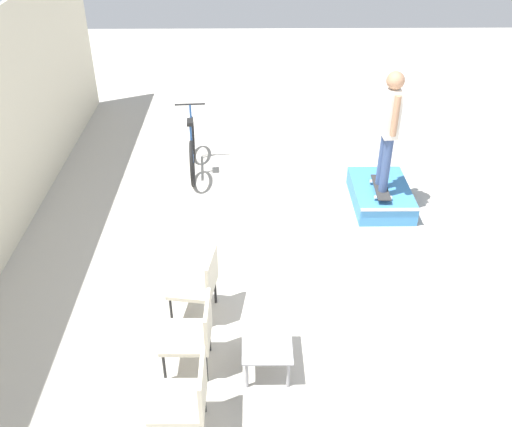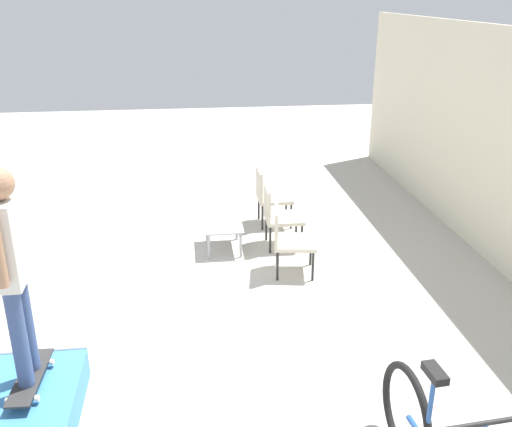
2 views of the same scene
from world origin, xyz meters
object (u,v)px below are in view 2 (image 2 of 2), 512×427
Objects in this scene: skate_ramp_box at (23,413)px; person_skater at (10,259)px; patio_chair_left at (269,194)px; coffee_table at (223,227)px; patio_chair_center at (278,213)px; skateboard_on_ramp at (30,377)px; patio_chair_right at (288,237)px.

person_skater is (-0.16, 0.05, 1.33)m from skate_ramp_box.
skate_ramp_box is at bearing 147.57° from patio_chair_left.
coffee_table is 0.78m from patio_chair_center.
skate_ramp_box is at bearing 142.31° from patio_chair_center.
patio_chair_right is (-2.35, 2.60, 0.12)m from skateboard_on_ramp.
skateboard_on_ramp is 0.88× the size of patio_chair_right.
person_skater reaches higher than patio_chair_right.
patio_chair_left is at bearing 8.69° from patio_chair_right.
person_skater is at bearing 141.51° from patio_chair_center.
patio_chair_right is at bearing -179.04° from patio_chair_center.
person_skater is (0.00, -0.00, 1.09)m from skateboard_on_ramp.
coffee_table is 0.79× the size of patio_chair_center.
skateboard_on_ramp is at bearing 161.26° from skate_ramp_box.
skateboard_on_ramp is 3.51m from patio_chair_right.
patio_chair_right is (-2.51, 2.66, 0.35)m from skate_ramp_box.
person_skater is at bearing 140.72° from patio_chair_right.
patio_chair_right is (0.82, 0.00, 0.00)m from patio_chair_center.
patio_chair_center is 0.82m from patio_chair_right.
coffee_table is at bearing 148.83° from person_skater.
coffee_table is at bearing 90.99° from patio_chair_center.
patio_chair_center is 1.00× the size of patio_chair_right.
skate_ramp_box is 1.34m from person_skater.
person_skater reaches higher than patio_chair_center.
patio_chair_right is at bearing 133.37° from skate_ramp_box.
patio_chair_left is at bearing 147.45° from skate_ramp_box.
skateboard_on_ramp is 4.77m from patio_chair_left.
patio_chair_right is at bearing 43.14° from coffee_table.
skate_ramp_box is at bearing -29.58° from coffee_table.
skateboard_on_ramp is 3.66m from coffee_table.
skateboard_on_ramp is 0.43× the size of person_skater.
patio_chair_left and patio_chair_center have the same top height.
patio_chair_center is at bearing -179.88° from patio_chair_left.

